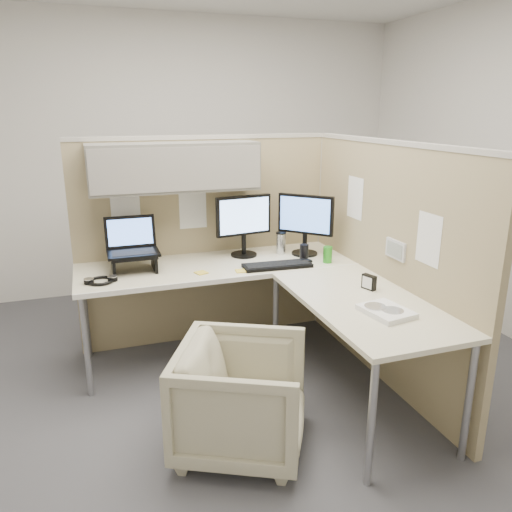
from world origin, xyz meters
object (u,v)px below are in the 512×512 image
object	(u,v)px
desk	(265,284)
monitor_left	(244,221)
keyboard	(277,266)
office_chair	(242,392)

from	to	relation	value
desk	monitor_left	size ratio (longest dim) A/B	4.29
desk	keyboard	size ratio (longest dim) A/B	4.07
desk	keyboard	world-z (taller)	keyboard
monitor_left	keyboard	world-z (taller)	monitor_left
monitor_left	desk	bearing A→B (deg)	-100.25
keyboard	desk	bearing A→B (deg)	-126.26
monitor_left	keyboard	size ratio (longest dim) A/B	0.95
desk	monitor_left	xyz separation A→B (m)	(0.02, 0.55, 0.32)
desk	monitor_left	bearing A→B (deg)	87.74
keyboard	office_chair	bearing A→B (deg)	-118.33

